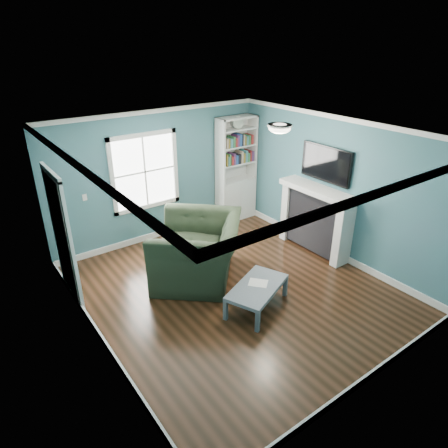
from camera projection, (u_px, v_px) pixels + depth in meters
floor at (235, 290)px, 6.62m from camera, size 5.00×5.00×0.00m
room_walls at (236, 202)px, 5.94m from camera, size 5.00×5.00×5.00m
trim at (236, 222)px, 6.09m from camera, size 4.50×5.00×2.60m
window at (145, 172)px, 7.66m from camera, size 1.40×0.06×1.50m
bookshelf at (236, 180)px, 8.85m from camera, size 0.90×0.35×2.31m
fireplace at (315, 220)px, 7.60m from camera, size 0.44×1.58×1.30m
tv at (326, 164)px, 7.19m from camera, size 0.06×1.10×0.65m
door at (62, 237)px, 6.01m from camera, size 0.12×0.98×2.17m
ceiling_fixture at (280, 128)px, 6.08m from camera, size 0.38×0.38×0.15m
light_switch at (85, 197)px, 7.13m from camera, size 0.08×0.01×0.12m
recliner at (197, 241)px, 6.70m from camera, size 1.83×1.89×1.40m
coffee_table at (257, 289)px, 6.07m from camera, size 1.21×0.96×0.39m
paper_sheet at (258, 283)px, 6.11m from camera, size 0.35×0.36×0.00m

